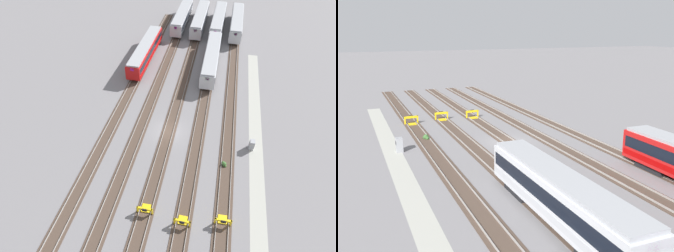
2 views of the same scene
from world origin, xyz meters
TOP-DOWN VIEW (x-y plane):
  - ground_plane at (0.00, 0.00)m, footprint 400.00×400.00m
  - service_walkway at (0.00, -13.50)m, footprint 54.00×2.00m
  - rail_track_nearest at (0.00, -9.31)m, footprint 90.00×2.23m
  - rail_track_near_inner at (0.00, -4.66)m, footprint 90.00×2.24m
  - rail_track_middle at (0.00, 0.00)m, footprint 90.00×2.24m
  - rail_track_far_inner at (0.00, 4.66)m, footprint 90.00×2.23m
  - rail_track_farthest at (0.00, 9.31)m, footprint 90.00×2.23m
  - subway_car_front_row_leftmost at (39.40, 4.69)m, footprint 18.03×3.03m
  - subway_car_front_row_left_inner at (39.00, -0.02)m, footprint 18.02×2.99m
  - subway_car_front_row_centre at (20.30, 9.29)m, footprint 18.03×3.06m
  - subway_car_front_row_right_inner at (39.15, -4.69)m, footprint 18.06×3.21m
  - subway_car_front_row_rightmost at (38.99, -9.25)m, footprint 18.04×3.13m
  - subway_car_back_row_leftmost at (20.30, -4.67)m, footprint 18.00×2.85m
  - bumper_stop_nearest_track at (-13.33, -9.30)m, footprint 1.38×2.01m
  - bumper_stop_near_inner_track at (-14.41, -4.66)m, footprint 1.35×2.00m
  - bumper_stop_middle_track at (-13.83, 0.01)m, footprint 1.37×2.01m
  - electrical_cabinet at (-0.84, -12.72)m, footprint 0.90×0.73m
  - weed_clump at (-4.83, -8.98)m, footprint 0.92×0.70m

SIDE VIEW (x-z plane):
  - ground_plane at x=0.00m, z-range 0.00..0.00m
  - service_walkway at x=0.00m, z-range 0.00..0.01m
  - rail_track_nearest at x=0.00m, z-range -0.06..0.15m
  - rail_track_near_inner at x=0.00m, z-range -0.06..0.15m
  - rail_track_middle at x=0.00m, z-range -0.06..0.15m
  - rail_track_far_inner at x=0.00m, z-range -0.06..0.15m
  - rail_track_farthest at x=0.00m, z-range -0.06..0.15m
  - weed_clump at x=-4.83m, z-range -0.08..0.56m
  - bumper_stop_nearest_track at x=-13.33m, z-range -0.10..1.12m
  - bumper_stop_near_inner_track at x=-14.41m, z-range -0.10..1.12m
  - bumper_stop_middle_track at x=-13.83m, z-range -0.10..1.12m
  - electrical_cabinet at x=-0.84m, z-range 0.00..1.60m
  - subway_car_front_row_leftmost at x=39.40m, z-range 0.19..3.89m
  - subway_car_front_row_left_inner at x=39.00m, z-range 0.19..3.89m
  - subway_car_front_row_centre at x=20.30m, z-range 0.19..3.89m
  - subway_car_front_row_right_inner at x=39.15m, z-range 0.19..3.89m
  - subway_car_front_row_rightmost at x=38.99m, z-range 0.19..3.89m
  - subway_car_back_row_leftmost at x=20.30m, z-range 0.19..3.89m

